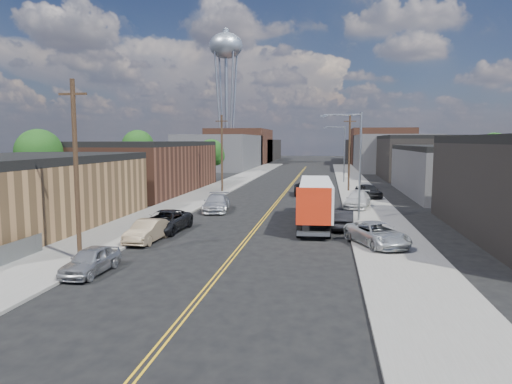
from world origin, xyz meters
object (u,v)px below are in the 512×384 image
(water_tower, at_px, (226,51))
(semi_truck, at_px, (316,198))
(car_left_b, at_px, (147,231))
(car_right_lot_a, at_px, (377,234))
(car_left_a, at_px, (91,260))
(car_ahead_truck, at_px, (305,189))
(car_right_oncoming, at_px, (343,220))
(car_left_c, at_px, (165,221))
(car_right_lot_c, at_px, (369,191))
(car_left_d, at_px, (216,203))
(car_right_lot_b, at_px, (357,200))

(water_tower, bearing_deg, semi_truck, -72.86)
(car_left_b, bearing_deg, car_right_lot_a, 5.71)
(car_left_a, bearing_deg, car_ahead_truck, 77.43)
(semi_truck, bearing_deg, car_right_oncoming, -49.34)
(car_left_c, xyz_separation_m, car_right_lot_c, (16.54, 21.89, 0.16))
(car_left_a, distance_m, car_ahead_truck, 36.40)
(water_tower, bearing_deg, car_left_c, -80.30)
(car_right_oncoming, bearing_deg, car_ahead_truck, -77.17)
(car_right_lot_a, bearing_deg, car_right_oncoming, 84.36)
(car_right_oncoming, xyz_separation_m, car_right_lot_a, (1.93, -5.79, 0.14))
(car_ahead_truck, bearing_deg, car_left_d, -122.91)
(car_left_a, bearing_deg, semi_truck, 57.86)
(car_right_oncoming, relative_size, car_right_lot_a, 0.85)
(car_left_a, height_order, car_right_lot_b, car_right_lot_b)
(car_left_d, distance_m, car_right_lot_c, 19.21)
(car_right_oncoming, distance_m, car_right_lot_b, 10.79)
(semi_truck, height_order, car_right_lot_b, semi_truck)
(water_tower, relative_size, car_left_a, 9.17)
(water_tower, height_order, car_left_c, water_tower)
(car_left_b, bearing_deg, car_left_a, -86.88)
(car_left_d, relative_size, car_ahead_truck, 1.00)
(water_tower, height_order, car_left_b, water_tower)
(car_right_lot_c, bearing_deg, car_right_oncoming, -118.94)
(car_left_a, relative_size, car_right_lot_a, 0.77)
(car_right_oncoming, xyz_separation_m, car_right_lot_b, (1.76, 10.65, 0.19))
(car_right_lot_c, bearing_deg, car_right_lot_b, -120.52)
(water_tower, height_order, car_left_d, water_tower)
(car_left_b, relative_size, car_right_lot_a, 0.86)
(car_left_a, bearing_deg, water_tower, 100.57)
(water_tower, height_order, car_right_oncoming, water_tower)
(car_left_b, xyz_separation_m, car_ahead_truck, (9.08, 27.84, 0.04))
(semi_truck, height_order, car_left_b, semi_truck)
(water_tower, xyz_separation_m, car_left_d, (17.00, -81.18, -29.84))
(water_tower, height_order, car_right_lot_a, water_tower)
(car_right_lot_b, height_order, car_ahead_truck, car_right_lot_b)
(semi_truck, distance_m, car_ahead_truck, 19.23)
(water_tower, relative_size, car_left_d, 6.59)
(car_left_c, distance_m, car_left_d, 10.17)
(semi_truck, relative_size, car_left_d, 2.47)
(car_left_d, xyz_separation_m, car_right_oncoming, (11.60, -7.04, -0.08))
(car_left_c, height_order, car_ahead_truck, car_left_c)
(car_left_c, xyz_separation_m, car_right_lot_a, (14.93, -2.75, 0.09))
(water_tower, bearing_deg, car_right_lot_b, -68.62)
(car_left_b, height_order, car_left_d, car_left_d)
(car_left_a, bearing_deg, car_left_d, 88.05)
(car_left_b, distance_m, car_right_lot_c, 30.24)
(water_tower, bearing_deg, car_left_b, -80.64)
(car_left_c, relative_size, car_right_lot_a, 1.08)
(car_left_b, height_order, car_right_lot_a, car_right_lot_a)
(water_tower, xyz_separation_m, car_left_b, (15.60, -94.68, -29.91))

